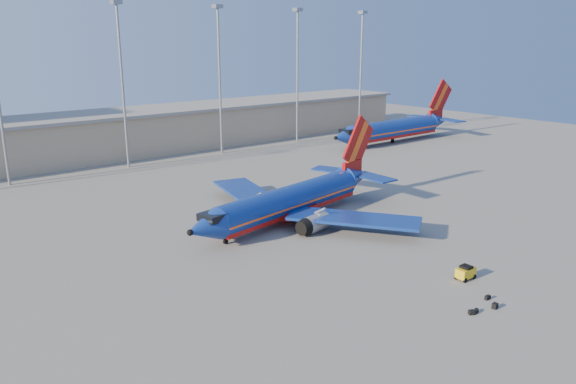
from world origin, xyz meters
The scene contains 7 objects.
ground centered at (0.00, 0.00, 0.00)m, with size 220.00×220.00×0.00m, color slate.
terminal_building centered at (10.00, 58.00, 4.32)m, with size 122.00×16.00×8.50m.
light_mast_row centered at (5.00, 46.00, 17.55)m, with size 101.60×1.60×28.65m.
aircraft_main centered at (-1.60, 3.85, 2.55)m, with size 35.03×33.43×11.93m.
aircraft_second centered at (51.92, 31.84, 3.04)m, with size 39.04×15.23×13.23m.
baggage_tug centered at (-0.80, -20.93, 0.72)m, with size 1.98×1.24×1.39m.
luggage_pile centered at (-4.96, -25.51, 0.21)m, with size 4.16×1.74×0.50m.
Camera 1 is at (-45.85, -48.53, 22.44)m, focal length 35.00 mm.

